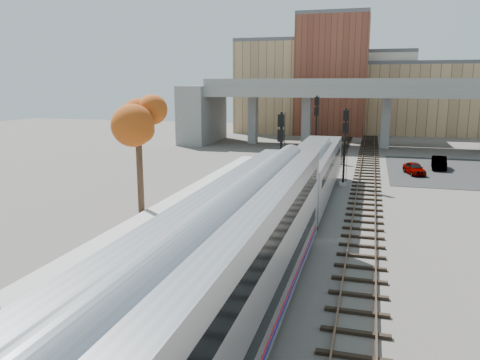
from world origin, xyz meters
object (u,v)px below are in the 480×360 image
at_px(signal_mast_far, 316,128).
at_px(tree, 138,122).
at_px(locomotive, 313,171).
at_px(car_a, 414,168).
at_px(car_b, 439,163).
at_px(signal_mast_mid, 344,149).
at_px(signal_mast_near, 281,160).
at_px(coach, 223,283).

xyz_separation_m(signal_mast_far, tree, (-8.95, -26.52, 2.51)).
relative_size(locomotive, tree, 2.24).
relative_size(car_a, car_b, 0.87).
xyz_separation_m(locomotive, signal_mast_mid, (2.00, 5.72, 1.03)).
relative_size(signal_mast_near, car_b, 1.70).
bearing_deg(car_a, signal_mast_near, -140.15).
distance_m(signal_mast_near, car_a, 18.63).
distance_m(signal_mast_far, tree, 28.10).
relative_size(signal_mast_mid, signal_mast_far, 0.90).
height_order(signal_mast_far, tree, tree).
bearing_deg(coach, signal_mast_near, 95.89).
height_order(locomotive, signal_mast_mid, signal_mast_mid).
xyz_separation_m(signal_mast_near, signal_mast_far, (-0.00, 21.86, 0.44)).
bearing_deg(tree, car_b, 46.66).
xyz_separation_m(signal_mast_mid, tree, (-13.05, -12.62, 2.99)).
bearing_deg(coach, car_b, 74.10).
bearing_deg(signal_mast_near, locomotive, 46.80).
relative_size(coach, car_b, 6.21).
bearing_deg(signal_mast_far, tree, -108.65).
distance_m(locomotive, signal_mast_near, 3.25).
relative_size(signal_mast_near, car_a, 1.95).
distance_m(tree, car_b, 32.87).
bearing_deg(locomotive, signal_mast_near, -133.20).
relative_size(locomotive, car_a, 5.43).
bearing_deg(car_b, signal_mast_mid, -125.44).
bearing_deg(car_b, car_a, -121.15).
xyz_separation_m(tree, car_b, (22.23, 23.56, -5.60)).
xyz_separation_m(coach, signal_mast_near, (-2.10, 20.37, 0.56)).
relative_size(signal_mast_near, signal_mast_mid, 1.01).
bearing_deg(signal_mast_mid, coach, -94.04).
xyz_separation_m(locomotive, car_b, (11.18, 16.67, -1.57)).
bearing_deg(tree, coach, -54.89).
xyz_separation_m(signal_mast_far, car_a, (10.56, -6.75, -3.16)).
bearing_deg(car_a, tree, -149.83).
relative_size(locomotive, signal_mast_mid, 2.81).
bearing_deg(signal_mast_far, locomotive, -83.89).
bearing_deg(car_a, signal_mast_far, 132.18).
bearing_deg(signal_mast_mid, locomotive, -109.26).
relative_size(signal_mast_mid, car_a, 1.93).
xyz_separation_m(coach, car_b, (11.18, 39.27, -2.09)).
height_order(signal_mast_far, car_b, signal_mast_far).
bearing_deg(car_a, locomotive, -138.51).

